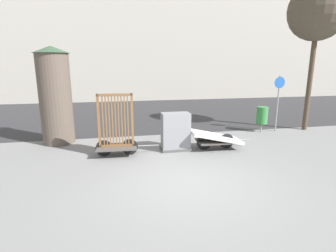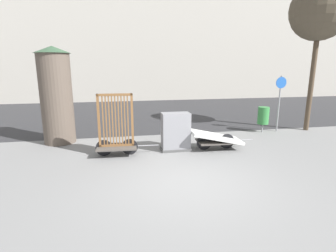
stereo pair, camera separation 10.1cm
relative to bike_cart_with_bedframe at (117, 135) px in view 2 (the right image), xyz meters
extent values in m
plane|color=slate|center=(1.61, -2.27, -0.67)|extent=(60.00, 60.00, 0.00)
cube|color=#2D2D30|center=(1.61, 7.45, -0.66)|extent=(56.00, 10.54, 0.01)
cube|color=#B2ADA3|center=(1.61, 14.72, 6.28)|extent=(48.00, 4.00, 13.89)
cube|color=#4C4742|center=(-0.01, 0.00, -0.39)|extent=(1.25, 0.84, 0.04)
cylinder|color=black|center=(0.39, -0.02, -0.41)|extent=(0.51, 0.06, 0.51)
cylinder|color=black|center=(-0.40, 0.02, -0.41)|extent=(0.51, 0.06, 0.51)
cylinder|color=gray|center=(0.95, -0.04, -0.39)|extent=(0.70, 0.06, 0.03)
cube|color=brown|center=(-0.01, 0.00, -0.34)|extent=(1.07, 0.12, 0.07)
cube|color=brown|center=(-0.01, 0.00, 1.22)|extent=(1.07, 0.12, 0.07)
cube|color=brown|center=(-0.50, 0.02, 0.44)|extent=(0.07, 0.07, 1.63)
cube|color=brown|center=(0.49, -0.02, 0.44)|extent=(0.07, 0.07, 1.63)
cube|color=brown|center=(-0.38, 0.02, 0.44)|extent=(0.04, 0.05, 1.56)
cube|color=brown|center=(-0.28, 0.01, 0.44)|extent=(0.04, 0.05, 1.56)
cube|color=brown|center=(-0.19, 0.01, 0.44)|extent=(0.04, 0.05, 1.56)
cube|color=brown|center=(-0.10, 0.00, 0.44)|extent=(0.04, 0.05, 1.56)
cube|color=brown|center=(-0.01, 0.00, 0.44)|extent=(0.04, 0.05, 1.56)
cube|color=brown|center=(0.09, 0.00, 0.44)|extent=(0.04, 0.05, 1.56)
cube|color=brown|center=(0.18, -0.01, 0.44)|extent=(0.04, 0.05, 1.56)
cube|color=brown|center=(0.27, -0.01, 0.44)|extent=(0.04, 0.05, 1.56)
cube|color=brown|center=(0.36, -0.02, 0.44)|extent=(0.04, 0.05, 1.56)
cube|color=#4C4742|center=(3.23, 0.00, -0.39)|extent=(1.23, 0.81, 0.04)
cylinder|color=black|center=(3.62, -0.01, -0.41)|extent=(0.51, 0.05, 0.51)
cylinder|color=black|center=(2.84, 0.01, -0.41)|extent=(0.51, 0.05, 0.51)
cylinder|color=gray|center=(4.18, -0.02, -0.39)|extent=(0.70, 0.05, 0.03)
cube|color=silver|center=(3.23, 0.00, -0.23)|extent=(1.74, 0.87, 0.46)
cube|color=#4C4C4C|center=(1.90, 0.18, -0.63)|extent=(0.97, 0.56, 0.08)
cube|color=gray|center=(1.90, 0.18, -0.05)|extent=(0.91, 0.50, 1.24)
cylinder|color=gray|center=(5.99, 1.83, -0.49)|extent=(0.06, 0.06, 0.35)
cylinder|color=#337F3D|center=(5.99, 1.83, 0.04)|extent=(0.45, 0.45, 0.71)
cylinder|color=gray|center=(6.66, 1.83, 0.50)|extent=(0.06, 0.06, 2.33)
cylinder|color=blue|center=(6.66, 1.81, 1.38)|extent=(0.46, 0.02, 0.46)
cylinder|color=brown|center=(-2.03, 1.83, 0.91)|extent=(1.09, 1.09, 3.14)
cone|color=#335138|center=(-2.03, 1.83, 2.60)|extent=(1.22, 1.22, 0.24)
cylinder|color=#4C3D2D|center=(8.07, 1.83, 1.41)|extent=(0.20, 0.20, 4.15)
sphere|color=brown|center=(8.07, 1.83, 4.19)|extent=(2.33, 2.33, 2.33)
camera|label=1|loc=(0.01, -7.91, 2.07)|focal=28.00mm
camera|label=2|loc=(0.10, -7.93, 2.07)|focal=28.00mm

